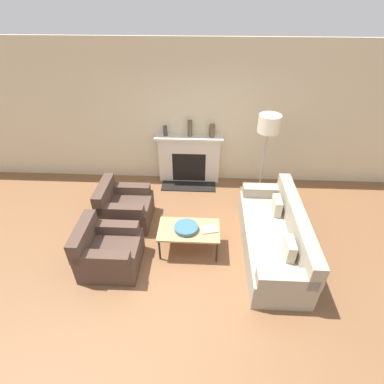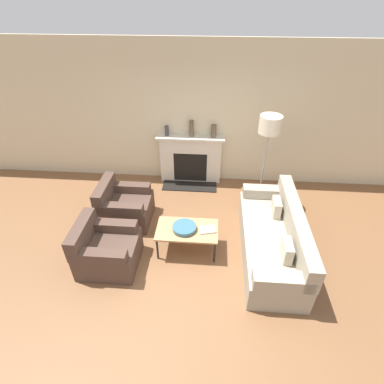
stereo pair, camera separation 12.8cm
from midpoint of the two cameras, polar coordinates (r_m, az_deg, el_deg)
name	(u,v)px [view 2 (the right image)]	position (r m, az deg, el deg)	size (l,w,h in m)	color
ground_plane	(190,267)	(4.87, 0.35, -14.07)	(18.00, 18.00, 0.00)	brown
wall_back	(200,116)	(6.24, 2.21, 14.24)	(18.00, 0.06, 2.90)	beige
fireplace	(191,160)	(6.51, 0.29, 6.18)	(1.42, 0.59, 1.07)	beige
couch	(274,239)	(5.03, 16.03, -8.62)	(0.86, 2.21, 0.85)	#9E937F
armchair_near	(106,249)	(4.88, -15.39, -10.52)	(0.89, 0.82, 0.78)	#4C382D
armchair_far	(124,206)	(5.63, -12.21, -2.71)	(0.89, 0.82, 0.78)	#4C382D
coffee_table	(187,231)	(4.84, -0.17, -7.39)	(0.99, 0.57, 0.45)	tan
bowl	(184,227)	(4.79, -0.70, -6.76)	(0.38, 0.38, 0.07)	#38667A
book	(207,230)	(4.80, 3.71, -7.16)	(0.30, 0.24, 0.02)	#B2A893
floor_lamp	(269,132)	(5.55, 15.14, 11.05)	(0.39, 0.39, 1.81)	gray
mantel_vase_left	(167,131)	(6.28, -4.21, 11.58)	(0.08, 0.08, 0.20)	#3D383D
mantel_vase_center_left	(191,128)	(6.20, 0.51, 12.02)	(0.09, 0.09, 0.34)	brown
mantel_vase_center_right	(214,131)	(6.21, 4.74, 11.51)	(0.11, 0.11, 0.26)	brown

